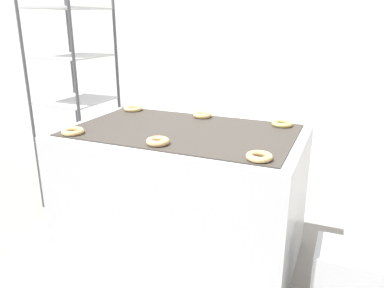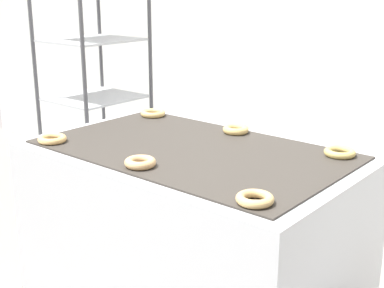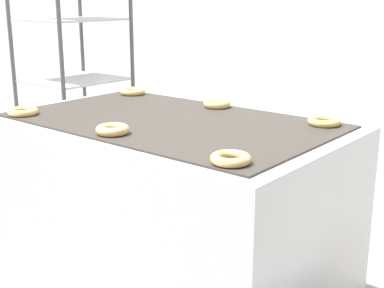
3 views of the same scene
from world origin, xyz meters
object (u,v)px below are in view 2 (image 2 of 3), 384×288
donut_near_center (141,163)px  donut_far_left (153,113)px  donut_near_left (52,139)px  baking_rack_cart (95,98)px  donut_far_right (340,152)px  donut_near_right (255,199)px  donut_far_center (236,130)px  fryer_machine (192,239)px

donut_near_center → donut_far_left: bearing=130.7°
donut_near_center → donut_near_left: bearing=-178.1°
baking_rack_cart → donut_far_left: 0.61m
donut_near_left → donut_far_right: 1.29m
baking_rack_cart → donut_near_right: 1.88m
baking_rack_cart → donut_far_right: 1.71m
donut_near_center → donut_near_right: donut_near_center is taller
donut_near_center → donut_far_left: size_ratio=0.94×
donut_far_center → donut_near_left: bearing=-129.7°
donut_near_left → donut_near_right: (1.12, 0.00, 0.00)m
baking_rack_cart → donut_far_center: bearing=-4.1°
baking_rack_cart → donut_far_right: bearing=-3.2°
donut_far_left → donut_far_right: (1.11, -0.00, -0.00)m
donut_near_center → donut_far_center: bearing=90.1°
donut_far_right → donut_far_left: bearing=180.0°
fryer_machine → donut_near_center: size_ratio=11.48×
donut_near_left → donut_near_center: donut_near_center is taller
donut_near_left → donut_far_center: bearing=50.3°
donut_far_center → baking_rack_cart: bearing=175.9°
donut_far_right → donut_near_center: bearing=-130.3°
donut_near_right → donut_far_right: bearing=90.8°
fryer_machine → donut_near_center: (0.00, -0.32, 0.46)m
baking_rack_cart → donut_near_right: baking_rack_cart is taller
donut_near_left → donut_near_center: 0.56m
donut_far_center → donut_near_center: bearing=-89.9°
donut_far_right → donut_far_center: bearing=178.9°
donut_far_left → donut_far_center: (0.56, 0.01, 0.00)m
fryer_machine → donut_far_left: donut_far_left is taller
fryer_machine → donut_far_left: bearing=149.7°
donut_near_center → donut_near_right: bearing=-1.8°
donut_near_left → donut_near_right: 1.12m
baking_rack_cart → donut_far_right: (1.71, -0.09, 0.01)m
donut_near_right → donut_far_center: donut_far_center is taller
baking_rack_cart → donut_far_right: size_ratio=13.17×
donut_near_right → donut_far_left: 1.30m
donut_far_left → fryer_machine: bearing=-30.3°
donut_near_center → donut_near_right: (0.56, -0.02, -0.00)m
donut_near_right → donut_far_right: size_ratio=0.97×
fryer_machine → donut_far_center: size_ratio=11.53×
baking_rack_cart → donut_far_left: baking_rack_cart is taller
fryer_machine → donut_far_right: (0.55, 0.32, 0.46)m
donut_near_center → donut_near_right: size_ratio=0.99×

